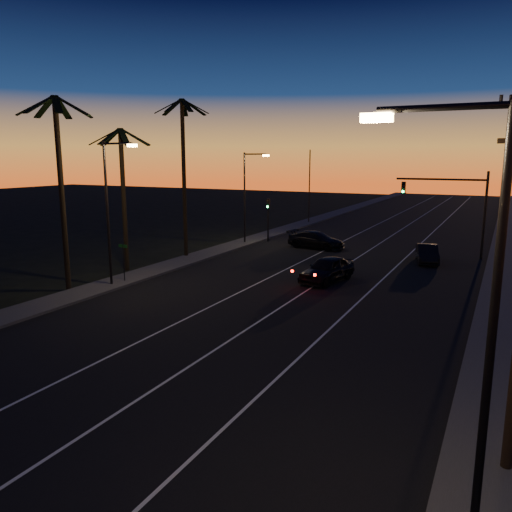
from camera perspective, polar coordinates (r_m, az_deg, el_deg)
The scene contains 20 objects.
road at distance 35.97m, azimuth 8.22°, elevation -1.82°, with size 20.00×170.00×0.01m, color black.
sidewalk_left at distance 40.81m, azimuth -6.83°, elevation -0.13°, with size 2.40×170.00×0.16m, color #343432.
sidewalk_right at distance 34.22m, azimuth 26.31°, elevation -3.43°, with size 2.40×170.00×0.16m, color #343432.
lane_stripe_left at distance 37.00m, azimuth 3.82°, elevation -1.35°, with size 0.12×160.00×0.01m, color silver.
lane_stripe_mid at distance 35.82m, azimuth 8.98°, elevation -1.88°, with size 0.12×160.00×0.01m, color silver.
lane_stripe_right at distance 34.95m, azimuth 14.45°, elevation -2.43°, with size 0.12×160.00×0.01m, color silver.
palm_near at distance 31.83m, azimuth -21.47°, elevation 8.70°, with size 4.25×4.16×11.53m.
palm_mid at distance 36.55m, azimuth -14.97°, elevation 8.02°, with size 4.25×4.16×10.03m.
palm_far at distance 40.60m, azimuth -8.28°, elevation 10.47°, with size 4.25×4.16×12.53m.
streetlight_left_near at distance 31.98m, azimuth -16.28°, elevation 5.89°, with size 2.55×0.26×9.00m.
streetlight_left_far at distance 46.75m, azimuth -0.98°, elevation 7.53°, with size 2.55×0.26×8.50m.
streetlight_right_near at distance 9.67m, azimuth 23.76°, elevation -5.94°, with size 2.55×0.26×9.00m.
street_sign at distance 33.28m, azimuth -14.90°, elevation -0.24°, with size 0.70×0.06×2.60m.
signal_mast at distance 43.58m, azimuth 21.69°, elevation 6.12°, with size 7.10×0.41×7.00m.
signal_post at distance 48.17m, azimuth 1.39°, elevation 5.05°, with size 0.28×0.37×4.20m.
far_pole_left at distance 62.42m, azimuth 6.12°, elevation 7.86°, with size 0.14×0.14×9.00m, color black.
far_pole_right at distance 55.40m, azimuth 26.86°, elevation 6.32°, with size 0.14×0.14×9.00m, color black.
lead_car at distance 33.08m, azimuth 8.12°, elevation -1.50°, with size 2.89×5.61×1.64m.
right_car at distance 40.86m, azimuth 18.97°, elevation 0.25°, with size 2.42×4.48×1.40m.
cross_car at distance 45.16m, azimuth 6.88°, elevation 1.84°, with size 5.46×2.77×1.52m.
Camera 1 is at (11.05, -3.29, 8.01)m, focal length 35.00 mm.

